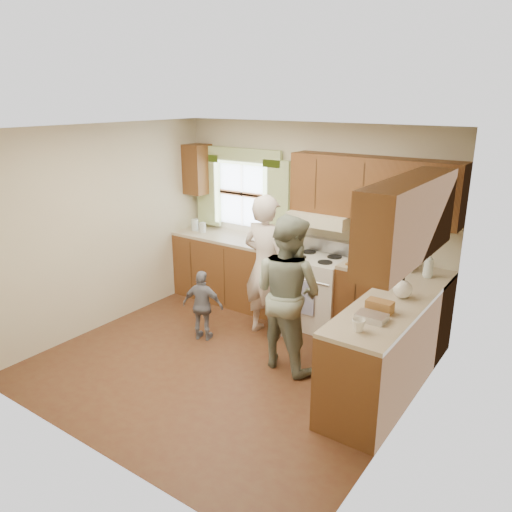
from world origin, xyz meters
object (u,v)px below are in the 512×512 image
Objects in this scene: stove at (316,290)px; child at (203,306)px; woman_left at (266,267)px; woman_right at (288,293)px.

stove is 1.24× the size of child.
child is (-0.90, -1.14, -0.04)m from stove.
child is (-0.53, -0.55, -0.44)m from woman_left.
child is at bearing -128.16° from stove.
woman_left is 2.02× the size of child.
stove is at bearing -146.56° from child.
stove is 0.62× the size of woman_left.
woman_right is (0.23, -1.07, 0.37)m from stove.
stove is at bearing -68.54° from woman_right.
woman_left reaches higher than woman_right.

